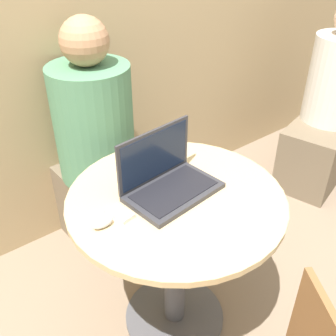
% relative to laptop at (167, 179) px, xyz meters
% --- Properties ---
extents(ground_plane, '(12.00, 12.00, 0.00)m').
position_rel_laptop_xyz_m(ground_plane, '(0.00, -0.05, -0.78)').
color(ground_plane, '#7F6B56').
extents(round_table, '(0.83, 0.83, 0.73)m').
position_rel_laptop_xyz_m(round_table, '(0.00, -0.05, -0.25)').
color(round_table, '#4C4C51').
rests_on(round_table, ground_plane).
extents(laptop, '(0.37, 0.26, 0.23)m').
position_rel_laptop_xyz_m(laptop, '(0.00, 0.00, 0.00)').
color(laptop, '#2D2D33').
rests_on(laptop, round_table).
extents(cell_phone, '(0.07, 0.10, 0.02)m').
position_rel_laptop_xyz_m(cell_phone, '(-0.23, -0.02, -0.04)').
color(cell_phone, silver).
rests_on(cell_phone, round_table).
extents(computer_mouse, '(0.07, 0.04, 0.03)m').
position_rel_laptop_xyz_m(computer_mouse, '(-0.30, -0.03, -0.03)').
color(computer_mouse, '#B2B2B7').
rests_on(computer_mouse, round_table).
extents(person_seated, '(0.40, 0.62, 1.26)m').
position_rel_laptop_xyz_m(person_seated, '(0.04, 0.71, -0.26)').
color(person_seated, brown).
rests_on(person_seated, ground_plane).
extents(person_background, '(0.61, 0.48, 1.21)m').
position_rel_laptop_xyz_m(person_background, '(1.54, 0.25, -0.28)').
color(person_background, brown).
rests_on(person_background, ground_plane).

